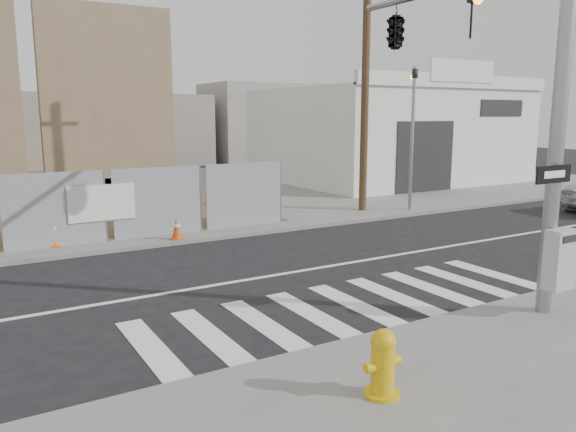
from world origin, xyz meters
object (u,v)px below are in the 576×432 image
auto_shop (387,135)px  traffic_cone_c (55,232)px  fire_hydrant (383,363)px  signal_pole (441,57)px  traffic_cone_d (176,229)px

auto_shop → traffic_cone_c: 19.95m
auto_shop → fire_hydrant: size_ratio=13.74×
auto_shop → fire_hydrant: bearing=-130.6°
auto_shop → traffic_cone_c: (-18.24, -7.84, -2.04)m
fire_hydrant → traffic_cone_c: bearing=105.7°
signal_pole → fire_hydrant: bearing=-140.9°
signal_pole → traffic_cone_d: 8.46m
signal_pole → auto_shop: (11.50, 15.01, -2.25)m
signal_pole → traffic_cone_c: signal_pole is taller
traffic_cone_d → signal_pole: bearing=-59.8°
fire_hydrant → traffic_cone_c: size_ratio=1.12×
traffic_cone_d → traffic_cone_c: bearing=163.6°
auto_shop → traffic_cone_c: size_ratio=15.44×
signal_pole → auto_shop: bearing=52.5°
auto_shop → traffic_cone_d: (-15.15, -8.75, -2.11)m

